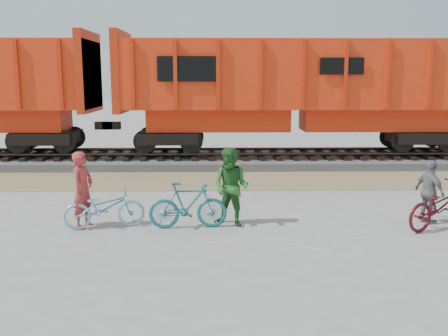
{
  "coord_description": "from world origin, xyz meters",
  "views": [
    {
      "loc": [
        -1.15,
        -10.95,
        3.47
      ],
      "look_at": [
        -0.93,
        1.5,
        1.18
      ],
      "focal_mm": 40.0,
      "sensor_mm": 36.0,
      "label": 1
    }
  ],
  "objects_px": {
    "bicycle_blue": "(104,208)",
    "person_man": "(231,187)",
    "hopper_car_center": "(296,88)",
    "person_solo": "(83,190)",
    "bicycle_teal": "(188,205)",
    "bicycle_maroon": "(441,206)",
    "person_woman": "(430,192)"
  },
  "relations": [
    {
      "from": "person_man",
      "to": "person_woman",
      "type": "distance_m",
      "value": 4.73
    },
    {
      "from": "hopper_car_center",
      "to": "bicycle_blue",
      "type": "height_order",
      "value": "hopper_car_center"
    },
    {
      "from": "hopper_car_center",
      "to": "person_solo",
      "type": "xyz_separation_m",
      "value": [
        -6.28,
        -8.63,
        -2.12
      ]
    },
    {
      "from": "bicycle_blue",
      "to": "person_solo",
      "type": "bearing_deg",
      "value": 64.91
    },
    {
      "from": "bicycle_blue",
      "to": "person_woman",
      "type": "relative_size",
      "value": 1.2
    },
    {
      "from": "hopper_car_center",
      "to": "bicycle_teal",
      "type": "distance_m",
      "value": 9.89
    },
    {
      "from": "bicycle_blue",
      "to": "person_man",
      "type": "distance_m",
      "value": 2.98
    },
    {
      "from": "bicycle_blue",
      "to": "bicycle_teal",
      "type": "distance_m",
      "value": 1.94
    },
    {
      "from": "bicycle_maroon",
      "to": "person_man",
      "type": "height_order",
      "value": "person_man"
    },
    {
      "from": "bicycle_blue",
      "to": "person_man",
      "type": "height_order",
      "value": "person_man"
    },
    {
      "from": "bicycle_blue",
      "to": "bicycle_maroon",
      "type": "relative_size",
      "value": 0.9
    },
    {
      "from": "bicycle_blue",
      "to": "bicycle_teal",
      "type": "bearing_deg",
      "value": -105.11
    },
    {
      "from": "bicycle_teal",
      "to": "bicycle_maroon",
      "type": "bearing_deg",
      "value": -94.89
    },
    {
      "from": "bicycle_maroon",
      "to": "bicycle_teal",
      "type": "bearing_deg",
      "value": 60.98
    },
    {
      "from": "hopper_car_center",
      "to": "bicycle_teal",
      "type": "xyz_separation_m",
      "value": [
        -3.84,
        -8.78,
        -2.46
      ]
    },
    {
      "from": "hopper_car_center",
      "to": "bicycle_blue",
      "type": "relative_size",
      "value": 7.58
    },
    {
      "from": "person_solo",
      "to": "bicycle_teal",
      "type": "bearing_deg",
      "value": -76.47
    },
    {
      "from": "bicycle_teal",
      "to": "bicycle_maroon",
      "type": "distance_m",
      "value": 5.83
    },
    {
      "from": "hopper_car_center",
      "to": "bicycle_teal",
      "type": "relative_size",
      "value": 7.75
    },
    {
      "from": "bicycle_blue",
      "to": "bicycle_maroon",
      "type": "xyz_separation_m",
      "value": [
        7.77,
        -0.16,
        0.05
      ]
    },
    {
      "from": "bicycle_teal",
      "to": "person_woman",
      "type": "distance_m",
      "value": 5.74
    },
    {
      "from": "hopper_car_center",
      "to": "bicycle_maroon",
      "type": "bearing_deg",
      "value": -77.4
    },
    {
      "from": "person_solo",
      "to": "person_man",
      "type": "xyz_separation_m",
      "value": [
        3.44,
        0.05,
        0.04
      ]
    },
    {
      "from": "person_solo",
      "to": "hopper_car_center",
      "type": "bearing_deg",
      "value": -19.11
    },
    {
      "from": "hopper_car_center",
      "to": "person_woman",
      "type": "relative_size",
      "value": 9.12
    },
    {
      "from": "bicycle_blue",
      "to": "bicycle_teal",
      "type": "xyz_separation_m",
      "value": [
        1.94,
        -0.05,
        0.06
      ]
    },
    {
      "from": "hopper_car_center",
      "to": "bicycle_blue",
      "type": "xyz_separation_m",
      "value": [
        -5.78,
        -8.73,
        -2.52
      ]
    },
    {
      "from": "bicycle_blue",
      "to": "person_woman",
      "type": "xyz_separation_m",
      "value": [
        7.67,
        0.24,
        0.28
      ]
    },
    {
      "from": "hopper_car_center",
      "to": "person_solo",
      "type": "bearing_deg",
      "value": -126.05
    },
    {
      "from": "hopper_car_center",
      "to": "person_solo",
      "type": "height_order",
      "value": "hopper_car_center"
    },
    {
      "from": "person_solo",
      "to": "person_man",
      "type": "bearing_deg",
      "value": -72.15
    },
    {
      "from": "person_man",
      "to": "hopper_car_center",
      "type": "bearing_deg",
      "value": 97.91
    }
  ]
}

